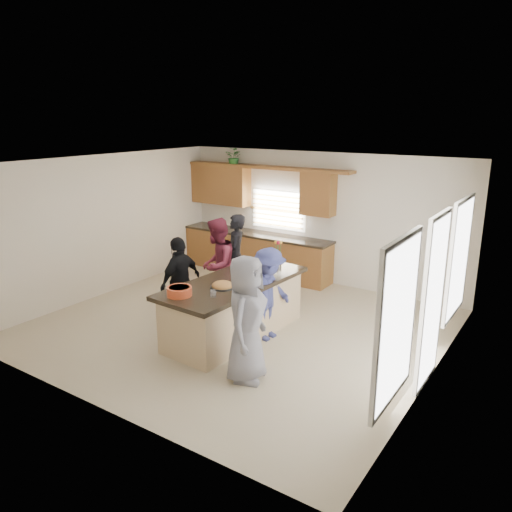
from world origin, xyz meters
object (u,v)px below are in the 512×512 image
Objects in this scene: salad_bowl at (179,291)px; woman_left_mid at (217,265)px; island at (234,309)px; woman_left_back at (236,256)px; woman_right_back at (268,294)px; woman_right_front at (246,319)px; woman_left_front at (181,282)px.

salad_bowl is 1.85m from woman_left_mid.
woman_left_mid reaches higher than island.
woman_left_back is 2.02m from woman_right_back.
woman_right_front is at bearing 7.43° from woman_left_back.
woman_left_back is 1.10× the size of woman_right_back.
island is 1.08m from woman_left_front.
woman_right_front is (1.24, -0.04, -0.14)m from salad_bowl.
woman_left_mid is at bearing 144.71° from island.
island is 1.50m from woman_right_front.
woman_left_back reaches higher than woman_right_back.
woman_right_front reaches higher than woman_left_back.
woman_left_front reaches higher than salad_bowl.
woman_right_back is (0.79, 1.21, -0.26)m from salad_bowl.
woman_left_back is at bearing -178.59° from woman_left_front.
woman_left_front reaches higher than woman_right_back.
woman_left_back is 1.65m from woman_left_front.
woman_left_mid is 1.11× the size of woman_left_front.
woman_left_back is 0.95× the size of woman_right_front.
salad_bowl reaches higher than island.
woman_left_back is (-0.77, 2.49, -0.18)m from salad_bowl.
woman_right_back is at bearing 103.93° from woman_left_front.
woman_left_back is 3.24m from woman_right_front.
woman_left_back is (-1.04, 1.48, 0.39)m from island.
woman_right_back is 0.86× the size of woman_right_front.
woman_right_back reaches higher than salad_bowl.
salad_bowl is 0.22× the size of woman_left_back.
woman_right_back is at bearing 51.34° from woman_left_mid.
salad_bowl is 0.24× the size of woman_right_back.
island is 1.56× the size of woman_right_front.
island is at bearing 116.12° from woman_right_back.
woman_left_back is 0.96× the size of woman_left_mid.
woman_left_back reaches higher than woman_left_front.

